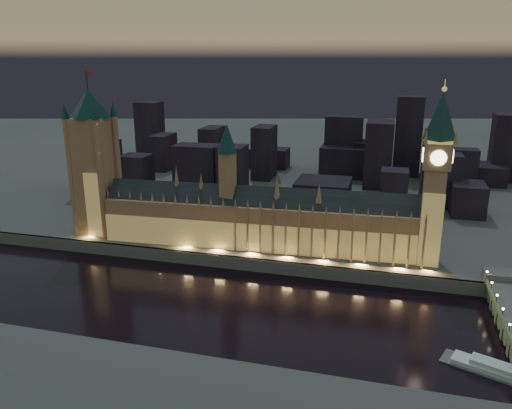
% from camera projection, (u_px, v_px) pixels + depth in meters
% --- Properties ---
extents(ground_plane, '(2000.00, 2000.00, 0.00)m').
position_uv_depth(ground_plane, '(220.00, 300.00, 267.58)').
color(ground_plane, black).
rests_on(ground_plane, ground).
extents(north_bank, '(2000.00, 960.00, 8.00)m').
position_uv_depth(north_bank, '(333.00, 142.00, 748.12)').
color(north_bank, '#404443').
rests_on(north_bank, ground).
extents(embankment_wall, '(2000.00, 2.50, 8.00)m').
position_uv_depth(embankment_wall, '(242.00, 263.00, 304.43)').
color(embankment_wall, '#4A5450').
rests_on(embankment_wall, ground).
extents(palace_of_westminster, '(202.00, 30.07, 78.00)m').
position_uv_depth(palace_of_westminster, '(257.00, 219.00, 316.41)').
color(palace_of_westminster, '#9A6B4A').
rests_on(palace_of_westminster, north_bank).
extents(victoria_tower, '(31.68, 31.68, 109.06)m').
position_uv_depth(victoria_tower, '(94.00, 155.00, 334.97)').
color(victoria_tower, '#9A6B4A').
rests_on(victoria_tower, north_bank).
extents(elizabeth_tower, '(18.00, 18.00, 105.52)m').
position_uv_depth(elizabeth_tower, '(437.00, 165.00, 279.12)').
color(elizabeth_tower, '#9A6B4A').
rests_on(elizabeth_tower, north_bank).
extents(river_boat, '(49.04, 28.14, 4.50)m').
position_uv_depth(river_boat, '(503.00, 372.00, 203.04)').
color(river_boat, '#4A5450').
rests_on(river_boat, ground).
extents(city_backdrop, '(479.74, 215.63, 80.11)m').
position_uv_depth(city_backdrop, '(336.00, 159.00, 478.90)').
color(city_backdrop, black).
rests_on(city_backdrop, north_bank).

